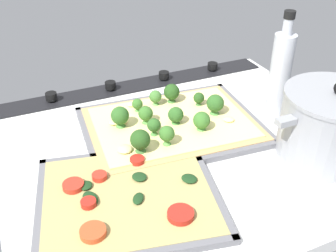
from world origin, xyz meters
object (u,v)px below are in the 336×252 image
Objects in this scene: oil_bottle at (280,73)px; baking_tray_back at (128,199)px; cooking_pot at (331,125)px; broccoli_pizza at (170,121)px; baking_tray_front at (172,127)px; veggie_pizza_back at (127,196)px.

baking_tray_back is at bearing 19.48° from oil_bottle.
broccoli_pizza is at bearing -39.67° from cooking_pot.
oil_bottle reaches higher than baking_tray_front.
baking_tray_front is at bearing -132.36° from baking_tray_back.
veggie_pizza_back is (16.54, 17.99, 0.71)cm from baking_tray_front.
baking_tray_front is 24.45cm from veggie_pizza_back.
cooking_pot reaches higher than veggie_pizza_back.
veggie_pizza_back is at bearing -3.90° from cooking_pot.
broccoli_pizza is at bearing -131.72° from veggie_pizza_back.
cooking_pot reaches higher than broccoli_pizza.
veggie_pizza_back is 1.36× the size of oil_bottle.
broccoli_pizza is 1.15× the size of veggie_pizza_back.
cooking_pot reaches higher than baking_tray_front.
veggie_pizza_back is at bearing 47.41° from baking_tray_front.
baking_tray_front is 27.28cm from oil_bottle.
baking_tray_back is at bearing 48.53° from broccoli_pizza.
veggie_pizza_back is at bearing 21.30° from baking_tray_back.
cooking_pot is (-40.84, 2.88, 6.44)cm from baking_tray_back.
veggie_pizza_back is 45.25cm from oil_bottle.
baking_tray_back is (15.80, 17.88, -1.69)cm from broccoli_pizza.
broccoli_pizza is at bearing -131.47° from baking_tray_back.
baking_tray_back is 41.45cm from cooking_pot.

